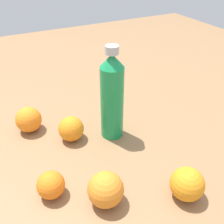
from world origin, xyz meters
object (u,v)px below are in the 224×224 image
at_px(orange_1, 187,184).
at_px(orange_2, 106,189).
at_px(water_bottle, 112,97).
at_px(orange_0, 71,129).
at_px(orange_4, 51,185).
at_px(orange_3, 29,120).

bearing_deg(orange_1, orange_2, -112.10).
relative_size(water_bottle, orange_0, 3.74).
height_order(orange_1, orange_4, orange_1).
bearing_deg(orange_0, orange_2, -1.91).
xyz_separation_m(water_bottle, orange_1, (0.28, 0.04, -0.09)).
xyz_separation_m(water_bottle, orange_0, (-0.03, -0.12, -0.09)).
relative_size(orange_1, orange_4, 1.21).
bearing_deg(orange_3, orange_2, 14.92).
height_order(orange_2, orange_3, orange_2).
height_order(water_bottle, orange_4, water_bottle).
distance_m(orange_0, orange_3, 0.14).
bearing_deg(orange_4, orange_3, 177.90).
bearing_deg(water_bottle, orange_2, 69.38).
bearing_deg(orange_0, orange_3, -134.91).
bearing_deg(water_bottle, orange_0, -5.83).
bearing_deg(orange_4, water_bottle, 121.34).
bearing_deg(orange_3, orange_0, 45.09).
bearing_deg(orange_2, orange_0, 178.09).
bearing_deg(orange_4, orange_2, 53.87).
bearing_deg(orange_1, water_bottle, -171.00).
bearing_deg(orange_0, orange_1, 27.19).
distance_m(orange_3, orange_4, 0.27).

